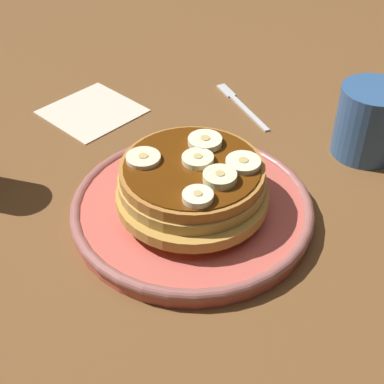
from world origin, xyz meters
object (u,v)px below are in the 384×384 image
plate (192,208)px  pancake_stack (190,186)px  banana_slice_0 (196,159)px  fork (240,103)px  banana_slice_3 (205,142)px  napkin (92,111)px  banana_slice_1 (198,197)px  coffee_mug (371,119)px  banana_slice_4 (218,179)px  banana_slice_2 (143,159)px  banana_slice_5 (243,163)px

plate → pancake_stack: (-0.27, 0.02, 3.02)cm
banana_slice_0 → fork: (19.99, 10.56, -6.59)cm
banana_slice_3 → napkin: bearing=83.8°
banana_slice_1 → banana_slice_0: bearing=44.3°
coffee_mug → fork: size_ratio=0.88×
banana_slice_0 → banana_slice_4: 3.90cm
banana_slice_3 → plate: bearing=-156.8°
banana_slice_0 → napkin: size_ratio=0.28×
banana_slice_2 → coffee_mug: (25.46, -10.99, -2.42)cm
banana_slice_4 → banana_slice_0: bearing=74.0°
pancake_stack → banana_slice_3: size_ratio=4.59×
banana_slice_0 → banana_slice_5: size_ratio=0.91×
banana_slice_0 → banana_slice_5: 4.58cm
banana_slice_2 → banana_slice_5: 9.72cm
pancake_stack → banana_slice_1: size_ratio=5.62×
banana_slice_5 → napkin: 28.30cm
pancake_stack → banana_slice_2: (-2.38, 4.02, 2.67)cm
banana_slice_2 → pancake_stack: bearing=-59.4°
fork → pancake_stack: bearing=-153.0°
banana_slice_1 → fork: bearing=31.2°
banana_slice_1 → coffee_mug: bearing=-6.6°
banana_slice_5 → fork: banana_slice_5 is taller
banana_slice_2 → napkin: bearing=66.5°
banana_slice_4 → fork: bearing=34.2°
banana_slice_4 → banana_slice_5: (3.62, -0.06, -0.12)cm
banana_slice_0 → banana_slice_4: size_ratio=0.98×
pancake_stack → coffee_mug: 24.11cm
banana_slice_4 → fork: 26.34cm
plate → banana_slice_0: bearing=14.1°
banana_slice_3 → napkin: 23.38cm
plate → banana_slice_5: 7.57cm
banana_slice_5 → napkin: bearing=84.6°
banana_slice_5 → coffee_mug: bearing=-9.8°
plate → banana_slice_4: bearing=-94.2°
plate → napkin: (5.93, 23.78, -0.94)cm
banana_slice_0 → fork: banana_slice_0 is taller
plate → fork: size_ratio=2.01×
pancake_stack → napkin: size_ratio=1.45×
banana_slice_0 → banana_slice_3: 3.01cm
banana_slice_1 → banana_slice_3: bearing=38.1°
napkin → banana_slice_4: bearing=-102.8°
banana_slice_0 → napkin: (5.12, 23.57, -6.69)cm
plate → fork: (20.81, 10.77, -0.84)cm
plate → banana_slice_1: banana_slice_1 is taller
napkin → banana_slice_2: bearing=-113.5°
banana_slice_1 → banana_slice_4: bearing=6.5°
napkin → banana_slice_3: bearing=-96.2°
banana_slice_1 → napkin: bearing=71.4°
pancake_stack → fork: size_ratio=1.29×
banana_slice_4 → coffee_mug: 23.46cm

